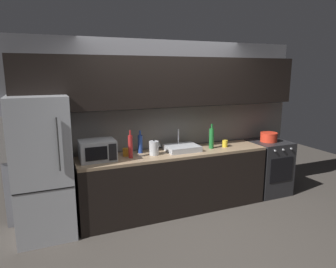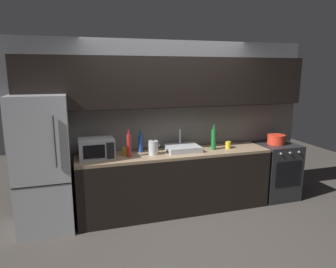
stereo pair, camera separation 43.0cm
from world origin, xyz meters
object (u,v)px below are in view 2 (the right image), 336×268
refrigerator (43,164)px  mug_amber (125,151)px  kettle (153,148)px  oven_range (276,170)px  wine_bottle_blue (141,143)px  mug_yellow (228,145)px  wine_bottle_red (129,145)px  wine_bottle_green (214,139)px  microwave (97,148)px  cooking_pot (276,139)px

refrigerator → mug_amber: size_ratio=16.22×
kettle → mug_amber: kettle is taller
oven_range → wine_bottle_blue: bearing=176.1°
refrigerator → mug_amber: (1.07, 0.07, 0.07)m
mug_amber → mug_yellow: size_ratio=1.04×
kettle → oven_range: bearing=0.6°
wine_bottle_blue → wine_bottle_red: bearing=-135.0°
kettle → mug_yellow: bearing=0.1°
mug_amber → refrigerator: bearing=-176.4°
kettle → wine_bottle_green: wine_bottle_green is taller
refrigerator → mug_amber: refrigerator is taller
microwave → oven_range: bearing=-0.4°
wine_bottle_red → wine_bottle_green: wine_bottle_red is taller
oven_range → microwave: (-2.85, 0.02, 0.58)m
refrigerator → oven_range: refrigerator is taller
mug_amber → wine_bottle_green: bearing=-3.7°
mug_yellow → refrigerator: bearing=179.5°
mug_amber → kettle: bearing=-13.4°
oven_range → refrigerator: bearing=180.0°
cooking_pot → mug_yellow: bearing=-178.6°
refrigerator → wine_bottle_blue: refrigerator is taller
wine_bottle_green → kettle: bearing=-179.7°
wine_bottle_red → wine_bottle_green: (1.28, 0.03, -0.00)m
microwave → wine_bottle_red: bearing=-9.0°
oven_range → wine_bottle_red: bearing=-178.9°
microwave → mug_amber: bearing=7.0°
wine_bottle_green → mug_yellow: wine_bottle_green is taller
microwave → kettle: size_ratio=2.10×
wine_bottle_blue → mug_yellow: wine_bottle_blue is taller
wine_bottle_blue → microwave: bearing=-168.1°
oven_range → mug_amber: (-2.46, 0.07, 0.50)m
microwave → mug_yellow: (1.94, -0.04, -0.08)m
wine_bottle_red → mug_yellow: wine_bottle_red is taller
oven_range → kettle: kettle is taller
kettle → mug_amber: size_ratio=2.00×
wine_bottle_blue → mug_amber: (-0.24, -0.08, -0.08)m
cooking_pot → wine_bottle_red: bearing=-178.8°
wine_bottle_red → mug_amber: size_ratio=3.47×
wine_bottle_blue → cooking_pot: wine_bottle_blue is taller
wine_bottle_red → cooking_pot: size_ratio=1.37×
kettle → wine_bottle_blue: bearing=129.5°
kettle → mug_amber: (-0.38, 0.09, -0.04)m
wine_bottle_green → mug_yellow: 0.26m
microwave → cooking_pot: (2.82, -0.02, -0.06)m
kettle → wine_bottle_green: 0.93m
refrigerator → wine_bottle_blue: size_ratio=5.39×
refrigerator → mug_yellow: (2.62, -0.02, 0.07)m
oven_range → kettle: size_ratio=4.11×
mug_amber → cooking_pot: (2.42, -0.07, 0.02)m
refrigerator → microwave: size_ratio=3.85×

